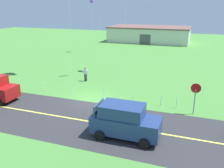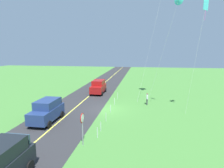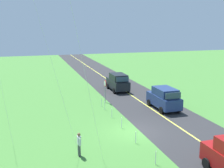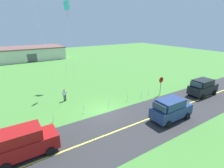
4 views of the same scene
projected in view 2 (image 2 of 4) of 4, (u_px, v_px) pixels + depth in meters
ground_plane at (106, 110)px, 23.00m from camera, size 120.00×120.00×0.10m
asphalt_road at (75, 108)px, 23.62m from camera, size 120.00×7.00×0.00m
road_centre_stripe at (75, 108)px, 23.62m from camera, size 120.00×0.16×0.00m
car_suv_foreground at (47, 111)px, 18.87m from camera, size 4.40×2.12×2.24m
car_parked_west_near at (98, 87)px, 31.25m from camera, size 4.40×2.12×2.24m
stop_sign at (82, 123)px, 13.98m from camera, size 0.76×0.08×2.56m
person_adult_near at (147, 98)px, 24.79m from camera, size 0.58×0.22×1.60m
kite_red_low at (178, 0)px, 19.90m from camera, size 2.90×3.35×13.04m
kite_blue_mid at (206, 7)px, 19.08m from camera, size 0.68×1.58×12.44m
fence_post_0 at (118, 96)px, 28.00m from camera, size 0.05×0.05×0.90m
fence_post_1 at (114, 101)px, 24.83m from camera, size 0.05×0.05×0.90m
fence_post_2 at (110, 109)px, 21.75m from camera, size 0.05×0.05×0.90m
fence_post_3 at (106, 117)px, 19.05m from camera, size 0.05×0.05×0.90m
fence_post_4 at (101, 126)px, 16.68m from camera, size 0.05×0.05×0.90m
fence_post_5 at (97, 133)px, 15.43m from camera, size 0.05×0.05×0.90m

